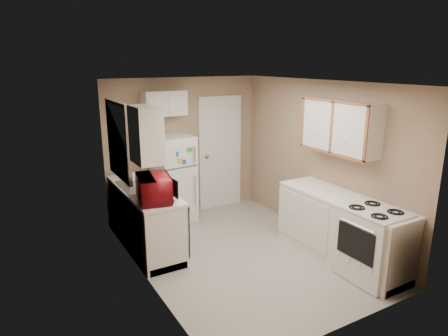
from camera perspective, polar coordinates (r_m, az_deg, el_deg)
floor at (r=5.84m, az=2.50°, el=-12.09°), size 3.80×3.80×0.00m
ceiling at (r=5.20m, az=2.80°, el=12.14°), size 3.80×3.80×0.00m
wall_left at (r=4.82m, az=-11.56°, el=-2.93°), size 3.80×3.80×0.00m
wall_right at (r=6.24m, az=13.57°, el=1.07°), size 3.80×3.80×0.00m
wall_back at (r=7.03m, az=-5.70°, el=2.98°), size 2.80×2.80×0.00m
wall_front at (r=4.01m, az=17.44°, el=-7.08°), size 2.80×2.80×0.00m
left_counter at (r=5.97m, az=-11.22°, el=-7.00°), size 0.60×1.80×0.90m
dishwasher at (r=5.53m, az=-6.33°, el=-8.19°), size 0.03×0.58×0.72m
sink at (r=5.97m, az=-11.89°, el=-2.87°), size 0.54×0.74×0.16m
microwave at (r=5.25m, az=-9.94°, el=-3.06°), size 0.65×0.44×0.40m
soap_bottle at (r=6.18m, az=-13.25°, el=-0.96°), size 0.12×0.12×0.21m
window_blinds at (r=5.71m, az=-14.77°, el=3.84°), size 0.10×0.98×1.08m
upper_cabinet_left at (r=4.93m, az=-11.10°, el=4.68°), size 0.30×0.45×0.70m
refrigerator at (r=6.73m, az=-7.22°, el=-1.68°), size 0.67×0.65×1.48m
cabinet_over_fridge at (r=6.61m, az=-8.53°, el=9.15°), size 0.70×0.30×0.40m
interior_door at (r=7.34m, az=-0.54°, el=2.13°), size 0.86×0.06×2.08m
right_counter at (r=5.74m, az=16.38°, el=-8.29°), size 0.60×2.00×0.90m
stove at (r=5.37m, az=20.39°, el=-10.32°), size 0.60×0.74×0.90m
upper_cabinet_right at (r=5.67m, az=16.28°, el=5.70°), size 0.30×1.20×0.70m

